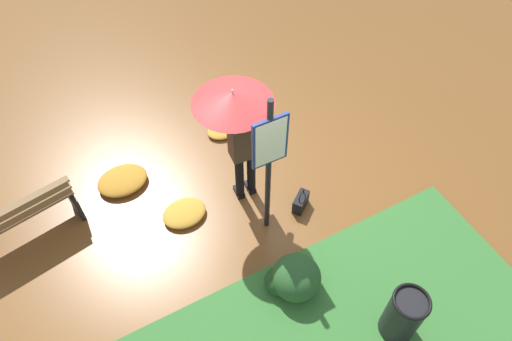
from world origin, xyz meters
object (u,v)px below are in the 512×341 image
at_px(info_sign_post, 269,157).
at_px(handbag, 301,202).
at_px(person_with_umbrella, 238,119).
at_px(park_bench, 22,216).
at_px(trash_bin, 403,316).

relative_size(info_sign_post, handbag, 6.22).
relative_size(person_with_umbrella, park_bench, 1.45).
bearing_deg(person_with_umbrella, handbag, 138.90).
relative_size(person_with_umbrella, trash_bin, 2.45).
bearing_deg(person_with_umbrella, info_sign_post, 98.31).
xyz_separation_m(person_with_umbrella, info_sign_post, (-0.09, 0.61, -0.11)).
distance_m(info_sign_post, trash_bin, 2.31).
xyz_separation_m(handbag, park_bench, (3.43, -1.33, 0.28)).
height_order(handbag, park_bench, park_bench).
distance_m(info_sign_post, handbag, 1.43).
height_order(info_sign_post, handbag, info_sign_post).
relative_size(person_with_umbrella, handbag, 5.53).
relative_size(person_with_umbrella, info_sign_post, 0.89).
height_order(info_sign_post, park_bench, info_sign_post).
bearing_deg(trash_bin, info_sign_post, -72.36).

